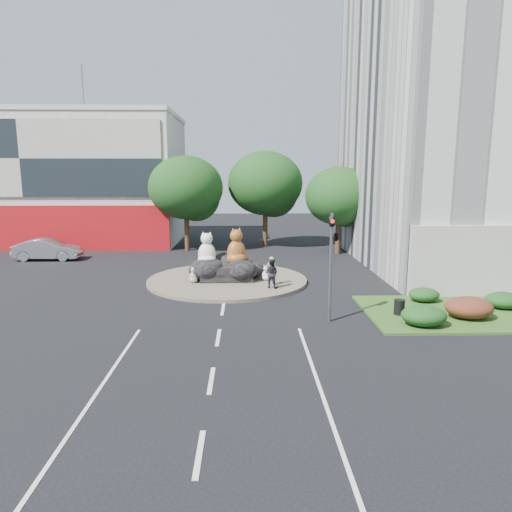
% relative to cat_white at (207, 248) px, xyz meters
% --- Properties ---
extents(ground, '(120.00, 120.00, 0.00)m').
position_rel_cat_white_xyz_m(ground, '(1.24, -9.83, -2.16)').
color(ground, black).
rests_on(ground, ground).
extents(roundabout_island, '(10.00, 10.00, 0.20)m').
position_rel_cat_white_xyz_m(roundabout_island, '(1.24, 0.17, -2.06)').
color(roundabout_island, brown).
rests_on(roundabout_island, ground).
extents(rock_plinth, '(3.20, 2.60, 0.90)m').
position_rel_cat_white_xyz_m(rock_plinth, '(1.24, 0.17, -1.51)').
color(rock_plinth, black).
rests_on(rock_plinth, roundabout_island).
extents(shophouse_block, '(25.20, 12.30, 17.40)m').
position_rel_cat_white_xyz_m(shophouse_block, '(-16.76, 18.08, 4.02)').
color(shophouse_block, silver).
rests_on(shophouse_block, ground).
extents(office_tower, '(20.00, 20.00, 35.00)m').
position_rel_cat_white_xyz_m(office_tower, '(21.24, 6.17, 15.34)').
color(office_tower, silver).
rests_on(office_tower, ground).
extents(grass_verge, '(10.00, 6.00, 0.12)m').
position_rel_cat_white_xyz_m(grass_verge, '(13.24, -6.83, -2.10)').
color(grass_verge, '#284D19').
rests_on(grass_verge, ground).
extents(tree_left, '(6.46, 6.46, 8.27)m').
position_rel_cat_white_xyz_m(tree_left, '(-2.69, 12.23, 3.09)').
color(tree_left, '#382314').
rests_on(tree_left, ground).
extents(tree_mid, '(6.84, 6.84, 8.76)m').
position_rel_cat_white_xyz_m(tree_mid, '(4.31, 14.23, 3.40)').
color(tree_mid, '#382314').
rests_on(tree_mid, ground).
extents(tree_right, '(5.70, 5.70, 7.30)m').
position_rel_cat_white_xyz_m(tree_right, '(10.31, 10.23, 2.47)').
color(tree_right, '#382314').
rests_on(tree_right, ground).
extents(hedge_near_green, '(2.00, 1.60, 0.90)m').
position_rel_cat_white_xyz_m(hedge_near_green, '(10.24, -8.83, -1.59)').
color(hedge_near_green, black).
rests_on(hedge_near_green, grass_verge).
extents(hedge_red, '(2.20, 1.76, 0.99)m').
position_rel_cat_white_xyz_m(hedge_red, '(12.74, -7.83, -1.55)').
color(hedge_red, '#461D12').
rests_on(hedge_red, grass_verge).
extents(hedge_mid_green, '(1.80, 1.44, 0.81)m').
position_rel_cat_white_xyz_m(hedge_mid_green, '(15.24, -6.33, -1.64)').
color(hedge_mid_green, black).
rests_on(hedge_mid_green, grass_verge).
extents(hedge_back_green, '(1.60, 1.28, 0.72)m').
position_rel_cat_white_xyz_m(hedge_back_green, '(11.74, -5.03, -1.68)').
color(hedge_back_green, black).
rests_on(hedge_back_green, grass_verge).
extents(traffic_light, '(0.44, 1.24, 5.00)m').
position_rel_cat_white_xyz_m(traffic_light, '(6.34, -7.83, 1.46)').
color(traffic_light, '#595B60').
rests_on(traffic_light, ground).
extents(street_lamp, '(2.34, 0.22, 8.06)m').
position_rel_cat_white_xyz_m(street_lamp, '(14.06, -1.83, 2.39)').
color(street_lamp, '#595B60').
rests_on(street_lamp, ground).
extents(cat_white, '(1.33, 1.17, 2.13)m').
position_rel_cat_white_xyz_m(cat_white, '(0.00, 0.00, 0.00)').
color(cat_white, silver).
rests_on(cat_white, rock_plinth).
extents(cat_tabby, '(1.82, 1.76, 2.33)m').
position_rel_cat_white_xyz_m(cat_tabby, '(1.83, 0.20, 0.10)').
color(cat_tabby, '#AF6D24').
rests_on(cat_tabby, rock_plinth).
extents(kitten_calico, '(0.71, 0.65, 1.00)m').
position_rel_cat_white_xyz_m(kitten_calico, '(-0.77, -0.83, -1.46)').
color(kitten_calico, beige).
rests_on(kitten_calico, roundabout_island).
extents(kitten_white, '(0.69, 0.65, 0.91)m').
position_rel_cat_white_xyz_m(kitten_white, '(3.65, -0.29, -1.51)').
color(kitten_white, silver).
rests_on(kitten_white, roundabout_island).
extents(pedestrian_pink, '(0.63, 0.41, 1.71)m').
position_rel_cat_white_xyz_m(pedestrian_pink, '(3.93, -1.53, -1.11)').
color(pedestrian_pink, '#C17C86').
rests_on(pedestrian_pink, roundabout_island).
extents(pedestrian_dark, '(1.02, 0.92, 1.70)m').
position_rel_cat_white_xyz_m(pedestrian_dark, '(3.88, -2.28, -1.11)').
color(pedestrian_dark, black).
rests_on(pedestrian_dark, roundabout_island).
extents(parked_car, '(5.11, 1.79, 1.68)m').
position_rel_cat_white_xyz_m(parked_car, '(-13.21, 7.88, -1.32)').
color(parked_car, '#ABADB3').
rests_on(parked_car, ground).
extents(litter_bin, '(0.56, 0.56, 0.72)m').
position_rel_cat_white_xyz_m(litter_bin, '(9.70, -7.21, -1.68)').
color(litter_bin, black).
rests_on(litter_bin, grass_verge).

